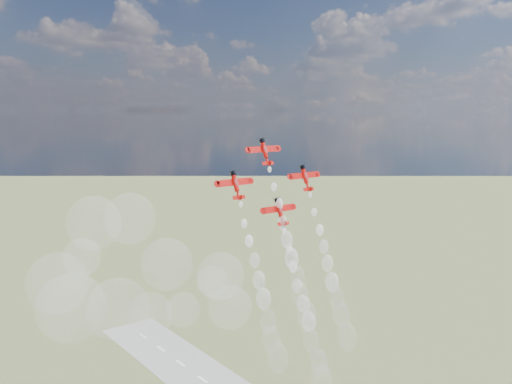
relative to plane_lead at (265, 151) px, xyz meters
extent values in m
cylinder|color=red|center=(0.00, 0.20, 0.47)|extent=(1.35, 3.18, 5.13)
cylinder|color=black|center=(0.00, 1.25, 2.95)|extent=(1.54, 1.79, 1.48)
cube|color=red|center=(0.00, 0.62, 0.61)|extent=(11.72, 0.94, 1.85)
cube|color=white|center=(-3.17, 0.73, 0.56)|extent=(4.61, 0.23, 0.50)
cube|color=white|center=(3.17, 0.73, 0.56)|extent=(4.61, 0.23, 0.50)
cube|color=red|center=(0.00, -1.61, -3.46)|extent=(4.23, 0.52, 1.02)
cube|color=red|center=(0.00, -2.34, -3.36)|extent=(0.13, 1.99, 1.78)
ellipsoid|color=silver|center=(0.00, -0.32, 0.59)|extent=(1.06, 1.79, 2.56)
cone|color=red|center=(0.00, -1.22, -2.79)|extent=(1.35, 2.21, 2.82)
cylinder|color=red|center=(-13.33, -3.41, -8.13)|extent=(1.35, 3.18, 5.13)
cylinder|color=black|center=(-13.33, -2.37, -5.65)|extent=(1.54, 1.79, 1.48)
cube|color=red|center=(-13.33, -2.99, -8.00)|extent=(11.72, 0.94, 1.85)
cube|color=white|center=(-16.50, -2.89, -8.04)|extent=(4.61, 0.23, 0.50)
cube|color=white|center=(-10.16, -2.89, -8.04)|extent=(4.61, 0.23, 0.50)
cube|color=red|center=(-13.33, -5.22, -12.06)|extent=(4.23, 0.52, 1.02)
cube|color=red|center=(-13.33, -5.96, -11.96)|extent=(0.13, 1.99, 1.78)
ellipsoid|color=silver|center=(-13.33, -3.94, -8.02)|extent=(1.06, 1.79, 2.56)
cone|color=red|center=(-13.33, -4.84, -11.39)|extent=(1.35, 2.21, 2.82)
cylinder|color=red|center=(13.33, -3.41, -8.13)|extent=(1.35, 3.18, 5.13)
cylinder|color=black|center=(13.33, -2.37, -5.65)|extent=(1.54, 1.79, 1.48)
cube|color=red|center=(13.33, -2.99, -8.00)|extent=(11.72, 0.94, 1.85)
cube|color=white|center=(10.16, -2.89, -8.04)|extent=(4.61, 0.23, 0.50)
cube|color=white|center=(16.50, -2.89, -8.04)|extent=(4.61, 0.23, 0.50)
cube|color=red|center=(13.33, -5.22, -12.06)|extent=(4.23, 0.52, 1.02)
cube|color=red|center=(13.33, -5.96, -11.96)|extent=(0.13, 1.99, 1.78)
ellipsoid|color=silver|center=(13.33, -3.94, -8.02)|extent=(1.06, 1.79, 2.56)
cone|color=red|center=(13.33, -4.84, -11.39)|extent=(1.35, 2.21, 2.82)
cylinder|color=red|center=(0.00, -7.03, -16.74)|extent=(1.35, 3.18, 5.13)
cylinder|color=black|center=(0.00, -5.99, -14.26)|extent=(1.54, 1.79, 1.48)
cube|color=red|center=(0.00, -6.61, -16.60)|extent=(11.72, 0.94, 1.85)
cube|color=white|center=(-3.17, -6.50, -16.65)|extent=(4.61, 0.23, 0.50)
cube|color=white|center=(3.17, -6.50, -16.65)|extent=(4.61, 0.23, 0.50)
cube|color=red|center=(0.00, -8.84, -20.67)|extent=(4.23, 0.52, 1.02)
cube|color=red|center=(0.00, -9.58, -20.57)|extent=(0.13, 1.99, 1.78)
ellipsoid|color=silver|center=(0.00, -7.56, -16.62)|extent=(1.06, 1.79, 2.56)
cone|color=red|center=(0.00, -8.46, -20.00)|extent=(1.35, 2.21, 2.82)
sphere|color=white|center=(0.09, -2.23, -5.28)|extent=(1.05, 1.05, 1.05)
sphere|color=white|center=(0.06, -4.36, -10.35)|extent=(1.56, 1.56, 1.56)
sphere|color=white|center=(0.22, -6.60, -15.16)|extent=(2.08, 2.08, 2.08)
sphere|color=white|center=(0.12, -8.33, -20.55)|extent=(2.59, 2.59, 2.59)
sphere|color=white|center=(-0.28, -10.77, -25.10)|extent=(3.10, 3.10, 3.10)
sphere|color=white|center=(-0.30, -12.90, -30.16)|extent=(3.61, 3.61, 3.61)
sphere|color=white|center=(-0.03, -15.12, -35.26)|extent=(4.12, 4.12, 4.12)
sphere|color=white|center=(-0.56, -17.15, -40.32)|extent=(4.63, 4.63, 4.63)
sphere|color=white|center=(0.28, -19.05, -45.95)|extent=(5.14, 5.14, 5.14)
sphere|color=white|center=(-13.22, -5.91, -13.98)|extent=(1.05, 1.05, 1.05)
sphere|color=white|center=(-13.49, -7.82, -19.11)|extent=(1.56, 1.56, 1.56)
sphere|color=white|center=(-13.34, -9.87, -23.74)|extent=(2.08, 2.08, 2.08)
sphere|color=white|center=(-13.09, -12.11, -28.80)|extent=(2.59, 2.59, 2.59)
sphere|color=white|center=(-13.23, -14.27, -33.90)|extent=(3.10, 3.10, 3.10)
sphere|color=white|center=(-13.00, -16.03, -38.77)|extent=(3.61, 3.61, 3.61)
sphere|color=white|center=(-13.74, -18.94, -44.18)|extent=(4.12, 4.12, 4.12)
sphere|color=white|center=(-13.69, -20.26, -48.98)|extent=(4.63, 4.63, 4.63)
sphere|color=white|center=(-13.05, -22.30, -53.61)|extent=(5.14, 5.14, 5.14)
sphere|color=white|center=(13.41, -5.90, -13.85)|extent=(1.05, 1.05, 1.05)
sphere|color=white|center=(13.23, -8.00, -18.93)|extent=(1.56, 1.56, 1.56)
sphere|color=white|center=(13.48, -10.31, -24.18)|extent=(2.08, 2.08, 2.08)
sphere|color=white|center=(13.54, -12.16, -29.02)|extent=(2.59, 2.59, 2.59)
sphere|color=white|center=(12.97, -14.39, -33.67)|extent=(3.10, 3.10, 3.10)
sphere|color=white|center=(13.19, -16.27, -39.20)|extent=(3.61, 3.61, 3.61)
sphere|color=white|center=(13.11, -18.50, -43.61)|extent=(4.12, 4.12, 4.12)
sphere|color=white|center=(13.50, -20.04, -48.42)|extent=(4.63, 4.63, 4.63)
sphere|color=white|center=(12.85, -23.32, -54.03)|extent=(5.14, 5.14, 5.14)
sphere|color=white|center=(-0.06, -9.36, -22.71)|extent=(1.05, 1.05, 1.05)
sphere|color=white|center=(-0.06, -11.68, -27.54)|extent=(1.56, 1.56, 1.56)
sphere|color=white|center=(-0.14, -13.57, -32.66)|extent=(2.08, 2.08, 2.08)
sphere|color=white|center=(-0.29, -15.49, -37.78)|extent=(2.59, 2.59, 2.59)
sphere|color=white|center=(0.18, -17.61, -42.74)|extent=(3.10, 3.10, 3.10)
sphere|color=white|center=(0.44, -19.77, -47.41)|extent=(3.61, 3.61, 3.61)
sphere|color=white|center=(-0.25, -21.71, -52.35)|extent=(4.12, 4.12, 4.12)
sphere|color=white|center=(0.11, -24.48, -58.02)|extent=(4.63, 4.63, 4.63)
sphere|color=white|center=(-0.63, -26.70, -61.97)|extent=(5.14, 5.14, 5.14)
sphere|color=white|center=(-45.09, 33.65, -32.59)|extent=(11.78, 11.78, 11.78)
sphere|color=white|center=(-55.96, 23.14, -35.95)|extent=(17.47, 17.47, 17.47)
sphere|color=white|center=(-25.44, 15.62, -34.05)|extent=(16.10, 16.10, 16.10)
sphere|color=white|center=(-28.34, 34.69, -22.66)|extent=(16.97, 16.97, 16.97)
sphere|color=white|center=(-47.09, 16.92, -18.82)|extent=(15.36, 15.36, 15.36)
sphere|color=white|center=(-28.82, 21.05, -51.27)|extent=(14.24, 14.24, 14.24)
sphere|color=white|center=(-49.66, 31.79, -47.31)|extent=(21.33, 21.33, 21.33)
sphere|color=white|center=(-10.27, 13.64, -42.18)|extent=(10.67, 10.67, 10.67)
sphere|color=white|center=(-4.62, 12.31, -51.64)|extent=(14.77, 14.77, 14.77)
sphere|color=white|center=(-35.75, 29.77, -50.49)|extent=(20.19, 20.19, 20.19)
sphere|color=white|center=(-14.01, 26.52, -54.61)|extent=(11.83, 11.83, 11.83)
sphere|color=white|center=(-1.62, 22.04, -43.98)|extent=(16.59, 16.59, 16.59)
camera|label=1|loc=(-101.08, -127.19, 12.16)|focal=38.00mm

